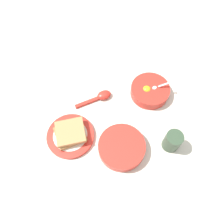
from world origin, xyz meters
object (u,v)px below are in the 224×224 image
at_px(congee_bowl, 122,147).
at_px(egg_bowl, 150,91).
at_px(toast_plate, 71,136).
at_px(soup_spoon, 101,96).
at_px(toast_sandwich, 70,133).
at_px(drinking_cup, 173,141).

bearing_deg(congee_bowl, egg_bowl, -148.39).
xyz_separation_m(egg_bowl, toast_plate, (0.38, -0.00, -0.02)).
bearing_deg(soup_spoon, congee_bowl, 78.52).
distance_m(egg_bowl, congee_bowl, 0.28).
bearing_deg(congee_bowl, toast_sandwich, -46.84).
xyz_separation_m(toast_sandwich, soup_spoon, (-0.19, -0.09, -0.02)).
bearing_deg(toast_plate, soup_spoon, -154.47).
bearing_deg(drinking_cup, toast_plate, -37.01).
xyz_separation_m(soup_spoon, drinking_cup, (-0.12, 0.33, 0.04)).
height_order(toast_plate, soup_spoon, soup_spoon).
xyz_separation_m(soup_spoon, congee_bowl, (0.05, 0.24, 0.01)).
bearing_deg(egg_bowl, toast_plate, -0.13).
bearing_deg(toast_sandwich, soup_spoon, -153.89).
distance_m(egg_bowl, toast_sandwich, 0.38).
xyz_separation_m(toast_plate, congee_bowl, (-0.14, 0.15, 0.02)).
distance_m(toast_plate, toast_sandwich, 0.03).
distance_m(soup_spoon, drinking_cup, 0.35).
distance_m(toast_sandwich, soup_spoon, 0.21).
bearing_deg(egg_bowl, congee_bowl, 31.61).
height_order(egg_bowl, toast_sandwich, egg_bowl).
height_order(soup_spoon, congee_bowl, congee_bowl).
bearing_deg(egg_bowl, drinking_cup, 72.65).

